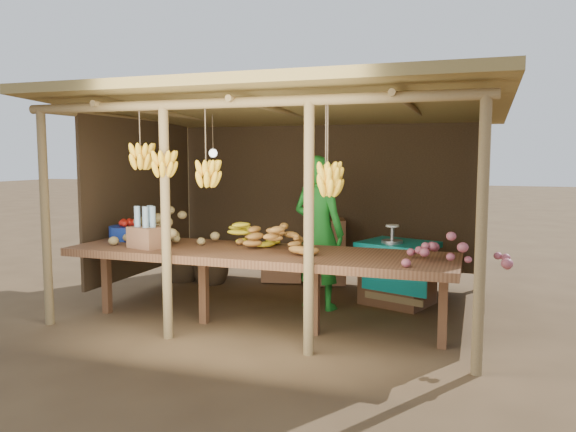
% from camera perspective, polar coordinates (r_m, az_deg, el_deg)
% --- Properties ---
extents(ground, '(60.00, 60.00, 0.00)m').
position_cam_1_polar(ground, '(6.64, 0.00, -9.05)').
color(ground, brown).
rests_on(ground, ground).
extents(stall_structure, '(4.70, 3.50, 2.43)m').
position_cam_1_polar(stall_structure, '(6.38, -0.21, 7.67)').
color(stall_structure, olive).
rests_on(stall_structure, ground).
extents(counter, '(3.90, 1.05, 0.80)m').
position_cam_1_polar(counter, '(5.61, -3.14, -4.13)').
color(counter, brown).
rests_on(counter, ground).
extents(potato_heap, '(1.23, 0.94, 0.37)m').
position_cam_1_polar(potato_heap, '(6.13, -12.45, -1.06)').
color(potato_heap, '#99824F').
rests_on(potato_heap, counter).
extents(sweet_potato_heap, '(0.99, 0.71, 0.35)m').
position_cam_1_polar(sweet_potato_heap, '(5.58, -1.46, -1.69)').
color(sweet_potato_heap, '#B0732D').
rests_on(sweet_potato_heap, counter).
extents(onion_heap, '(0.89, 0.56, 0.36)m').
position_cam_1_polar(onion_heap, '(5.03, 16.70, -2.78)').
color(onion_heap, '#A9525F').
rests_on(onion_heap, counter).
extents(banana_pile, '(0.63, 0.39, 0.35)m').
position_cam_1_polar(banana_pile, '(5.99, -4.07, -1.20)').
color(banana_pile, yellow).
rests_on(banana_pile, counter).
extents(tomato_basin, '(0.44, 0.44, 0.23)m').
position_cam_1_polar(tomato_basin, '(6.58, -15.86, -1.48)').
color(tomato_basin, navy).
rests_on(tomato_basin, counter).
extents(bottle_box, '(0.40, 0.35, 0.43)m').
position_cam_1_polar(bottle_box, '(5.92, -14.08, -1.55)').
color(bottle_box, '#9A6545').
rests_on(bottle_box, counter).
extents(vendor, '(0.73, 0.58, 1.74)m').
position_cam_1_polar(vendor, '(6.39, 3.12, -1.68)').
color(vendor, '#1B7B23').
rests_on(vendor, ground).
extents(tarp_crate, '(0.99, 0.92, 0.96)m').
position_cam_1_polar(tarp_crate, '(6.74, 11.06, -5.49)').
color(tarp_crate, brown).
rests_on(tarp_crate, ground).
extents(carton_stack, '(1.25, 0.58, 0.87)m').
position_cam_1_polar(carton_stack, '(7.68, 2.24, -4.05)').
color(carton_stack, '#9A6545').
rests_on(carton_stack, ground).
extents(burlap_sacks, '(0.95, 0.50, 0.67)m').
position_cam_1_polar(burlap_sacks, '(7.88, -9.32, -4.55)').
color(burlap_sacks, '#453320').
rests_on(burlap_sacks, ground).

